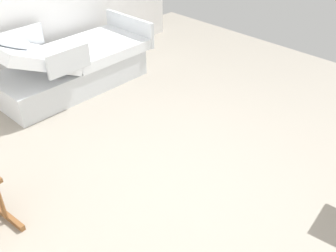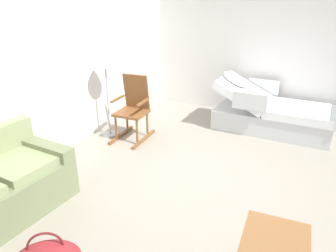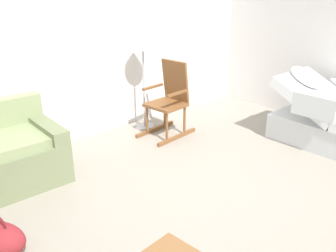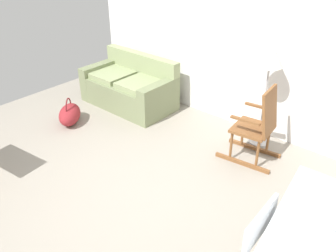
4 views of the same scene
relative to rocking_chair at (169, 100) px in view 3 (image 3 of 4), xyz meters
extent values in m
plane|color=gray|center=(-0.73, -1.73, -0.50)|extent=(6.92, 6.92, 0.00)
cube|color=white|center=(-0.73, 0.75, 0.85)|extent=(5.73, 0.10, 2.70)
cube|color=white|center=(1.39, -1.41, 0.12)|extent=(0.94, 0.94, 0.53)
ellipsoid|color=white|center=(1.38, -1.24, 0.34)|extent=(0.36, 0.50, 0.33)
cube|color=silver|center=(0.89, -1.65, 0.13)|extent=(0.05, 0.56, 0.28)
cylinder|color=black|center=(1.02, -1.16, -0.45)|extent=(0.10, 0.10, 0.10)
cylinder|color=black|center=(1.74, -1.13, -0.45)|extent=(0.10, 0.10, 0.10)
cube|color=gray|center=(-2.12, 0.02, -0.01)|extent=(0.67, 0.65, 0.10)
cube|color=#737D57|center=(-1.77, 0.06, -0.20)|extent=(0.18, 0.85, 0.60)
cube|color=brown|center=(-0.10, 0.21, -0.48)|extent=(0.76, 0.13, 0.05)
cube|color=brown|center=(-0.05, -0.22, -0.48)|extent=(0.76, 0.13, 0.05)
cylinder|color=brown|center=(-0.24, -0.22, -0.25)|extent=(0.04, 0.04, 0.40)
cylinder|color=brown|center=(-0.28, 0.16, -0.25)|extent=(0.04, 0.04, 0.40)
cylinder|color=brown|center=(0.13, -0.18, -0.25)|extent=(0.04, 0.04, 0.40)
cylinder|color=brown|center=(0.08, 0.20, -0.25)|extent=(0.04, 0.04, 0.40)
cube|color=brown|center=(-0.08, -0.01, -0.05)|extent=(0.51, 0.53, 0.04)
cube|color=brown|center=(0.12, 0.01, 0.25)|extent=(0.17, 0.44, 0.60)
cube|color=brown|center=(-0.07, -0.24, 0.17)|extent=(0.39, 0.09, 0.03)
cube|color=brown|center=(-0.12, 0.22, 0.17)|extent=(0.39, 0.09, 0.03)
cylinder|color=#B2B5BA|center=(-0.14, 0.41, -0.49)|extent=(0.28, 0.28, 0.03)
cylinder|color=#B2B5BA|center=(-0.14, 0.41, 0.10)|extent=(0.03, 0.03, 1.15)
cone|color=silver|center=(-0.14, 0.41, 0.83)|extent=(0.34, 0.34, 0.30)
camera|label=1|loc=(-2.75, 0.40, 1.94)|focal=41.20mm
camera|label=2|loc=(-4.04, -2.93, 1.72)|focal=34.32mm
camera|label=3|loc=(-3.17, -3.69, 1.55)|focal=38.81mm
camera|label=4|loc=(1.70, -3.78, 2.28)|focal=37.91mm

